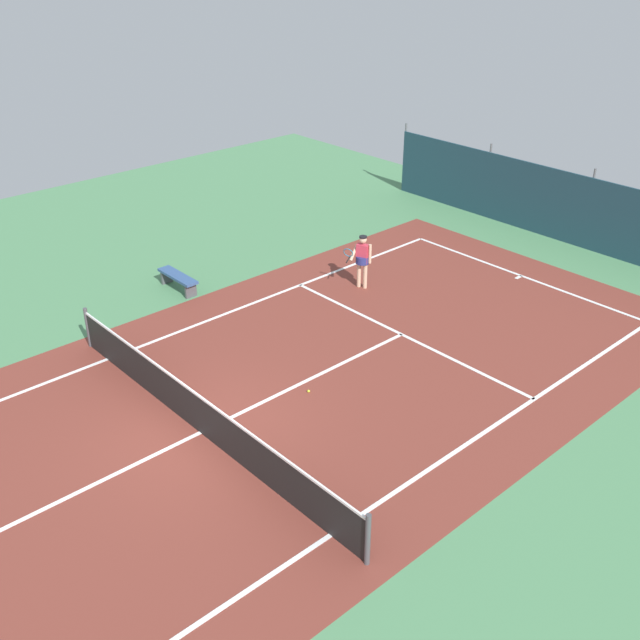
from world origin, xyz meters
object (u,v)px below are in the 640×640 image
(tennis_net, at_px, (199,413))
(tennis_ball_near_player, at_px, (309,391))
(tennis_player, at_px, (362,258))
(courtside_bench, at_px, (178,278))

(tennis_net, bearing_deg, tennis_ball_near_player, 81.85)
(tennis_net, distance_m, tennis_player, 8.16)
(tennis_net, distance_m, tennis_ball_near_player, 2.82)
(tennis_player, height_order, tennis_ball_near_player, tennis_player)
(tennis_player, bearing_deg, tennis_ball_near_player, 100.44)
(tennis_ball_near_player, relative_size, courtside_bench, 0.04)
(tennis_player, distance_m, courtside_bench, 5.48)
(tennis_ball_near_player, bearing_deg, tennis_player, 122.78)
(tennis_net, height_order, tennis_player, tennis_player)
(tennis_player, relative_size, courtside_bench, 1.03)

